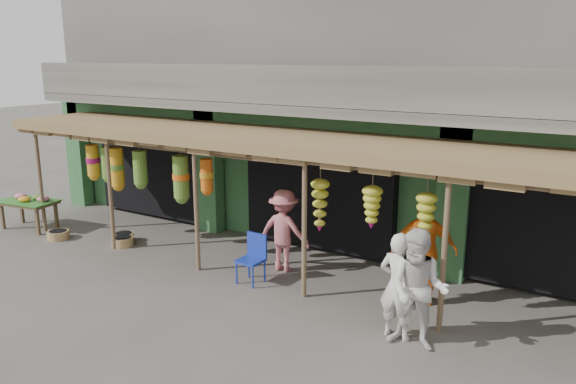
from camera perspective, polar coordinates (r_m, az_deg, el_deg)
The scene contains 12 objects.
ground at distance 11.08m, azimuth -2.39°, elevation -9.08°, with size 80.00×80.00×0.00m, color #514C47.
building at distance 14.52m, azimuth 8.44°, elevation 9.94°, with size 16.40×6.80×7.00m.
awning at distance 11.10m, azimuth -0.84°, elevation 4.84°, with size 14.00×2.70×2.79m.
flower_table at distance 15.57m, azimuth -24.81°, elevation -0.92°, with size 1.55×1.04×0.86m.
blue_chair at distance 10.91m, azimuth -3.55°, elevation -6.45°, with size 0.47×0.48×0.95m.
basket_left at distance 13.57m, azimuth -16.43°, elevation -4.83°, with size 0.49×0.49×0.21m, color olive.
basket_mid at distance 14.58m, azimuth -22.30°, elevation -4.05°, with size 0.51×0.51×0.20m, color olive.
basket_right at distance 13.84m, azimuth -16.33°, elevation -4.45°, with size 0.47×0.47×0.21m, color olive.
person_front at distance 8.86m, azimuth 11.15°, elevation -9.36°, with size 0.62×0.41×1.71m, color silver.
person_right at distance 8.61m, azimuth 13.11°, elevation -9.67°, with size 0.90×0.70×1.85m, color silver.
person_vendor at distance 10.08m, azimuth 13.66°, elevation -5.88°, with size 1.14×0.47×1.95m, color orange.
person_shopper at distance 11.36m, azimuth -0.42°, elevation -3.93°, with size 1.09×0.63×1.69m, color #CA6B72.
Camera 1 is at (5.75, -8.44, 4.29)m, focal length 35.00 mm.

